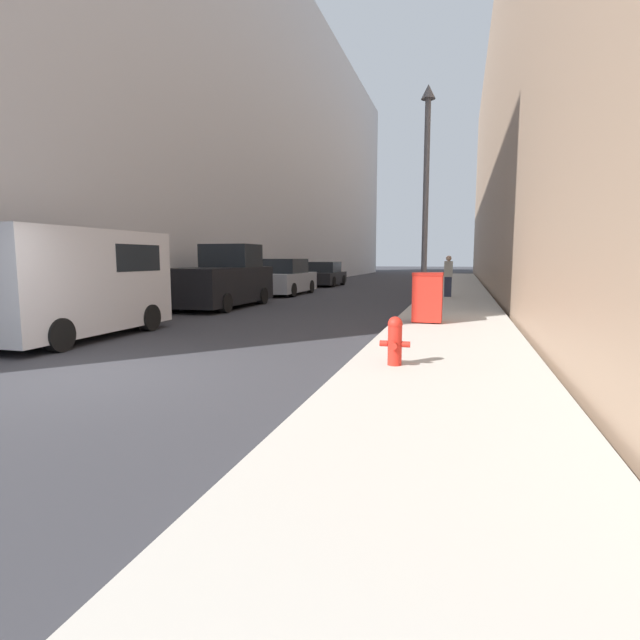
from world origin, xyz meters
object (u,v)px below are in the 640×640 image
Objects in this scene: white_van at (72,279)px; fire_hydrant at (395,340)px; pickup_truck at (222,281)px; parked_sedan_near at (285,278)px; pedestrian_on_sidewalk at (448,276)px; parked_sedan_far at (325,275)px; lamppost at (426,188)px; trash_bin at (428,297)px.

fire_hydrant is at bearing -13.13° from white_van.
pickup_truck is 6.49m from parked_sedan_near.
pedestrian_on_sidewalk is (7.63, -1.39, 0.22)m from parked_sedan_near.
pickup_truck is 1.16× the size of parked_sedan_far.
white_van is 7.15m from pickup_truck.
lamppost is 10.69m from parked_sedan_near.
trash_bin is at bearing -67.27° from parked_sedan_far.
lamppost is (-0.29, 2.67, 2.99)m from trash_bin.
parked_sedan_far is at bearing 90.45° from pickup_truck.
pickup_truck is 1.08× the size of parked_sedan_near.
pickup_truck is (-7.25, 8.83, 0.41)m from fire_hydrant.
white_van is (-7.25, 1.69, 0.75)m from fire_hydrant.
parked_sedan_far is at bearing 112.73° from trash_bin.
trash_bin is 0.19× the size of lamppost.
parked_sedan_near is at bearing -88.90° from parked_sedan_far.
pedestrian_on_sidewalk is at bearing 88.18° from trash_bin.
lamppost is 6.69m from pedestrian_on_sidewalk.
pedestrian_on_sidewalk is (0.28, 8.72, 0.21)m from trash_bin.
lamppost is 1.51× the size of parked_sedan_far.
white_van is at bearing -90.00° from pickup_truck.
pickup_truck reaches higher than parked_sedan_near.
fire_hydrant is 0.15× the size of pickup_truck.
trash_bin is (0.14, 5.21, 0.25)m from fire_hydrant.
trash_bin is 12.50m from parked_sedan_near.
fire_hydrant is at bearing -88.88° from lamppost.
parked_sedan_near is (0.04, 6.49, -0.17)m from pickup_truck.
lamppost is (-0.15, 7.87, 3.24)m from fire_hydrant.
pickup_truck reaches higher than pedestrian_on_sidewalk.
parked_sedan_near reaches higher than parked_sedan_far.
parked_sedan_far reaches higher than trash_bin.
trash_bin is 4.02m from lamppost.
pickup_truck is 14.29m from parked_sedan_far.
white_van is 13.64m from parked_sedan_near.
pickup_truck is at bearing -146.40° from pedestrian_on_sidewalk.
fire_hydrant is 5.22m from trash_bin.
pickup_truck reaches higher than parked_sedan_far.
lamppost is 1.30× the size of pickup_truck.
lamppost is 17.15m from parked_sedan_far.
pickup_truck reaches higher than trash_bin.
pickup_truck is at bearing 129.40° from fire_hydrant.
parked_sedan_near is at bearing 169.67° from pedestrian_on_sidewalk.
parked_sedan_near is at bearing 115.22° from fire_hydrant.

